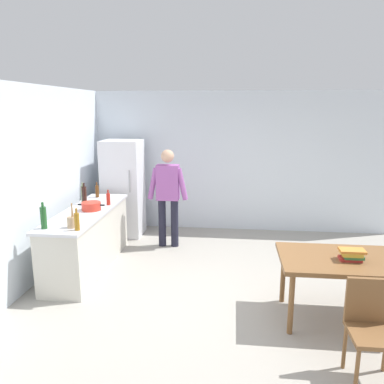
% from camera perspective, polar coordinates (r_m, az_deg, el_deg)
% --- Properties ---
extents(ground_plane, '(14.00, 14.00, 0.00)m').
position_cam_1_polar(ground_plane, '(5.05, 3.90, -15.75)').
color(ground_plane, '#9E998E').
extents(wall_back, '(6.40, 0.12, 2.70)m').
position_cam_1_polar(wall_back, '(7.52, 5.04, 4.53)').
color(wall_back, silver).
rests_on(wall_back, ground_plane).
extents(wall_left, '(0.12, 5.60, 2.70)m').
position_cam_1_polar(wall_left, '(5.50, -23.94, 0.55)').
color(wall_left, silver).
rests_on(wall_left, ground_plane).
extents(kitchen_counter, '(0.64, 2.20, 0.90)m').
position_cam_1_polar(kitchen_counter, '(5.99, -15.30, -6.80)').
color(kitchen_counter, beige).
rests_on(kitchen_counter, ground_plane).
extents(refrigerator, '(0.70, 0.67, 1.80)m').
position_cam_1_polar(refrigerator, '(7.30, -10.23, 0.56)').
color(refrigerator, white).
rests_on(refrigerator, ground_plane).
extents(person, '(0.70, 0.22, 1.70)m').
position_cam_1_polar(person, '(6.54, -3.61, 0.05)').
color(person, '#1E1E2D').
rests_on(person, ground_plane).
extents(dining_table, '(1.40, 0.90, 0.75)m').
position_cam_1_polar(dining_table, '(4.66, 21.63, -10.03)').
color(dining_table, brown).
rests_on(dining_table, ground_plane).
extents(chair, '(0.42, 0.42, 0.91)m').
position_cam_1_polar(chair, '(3.88, 25.29, -17.31)').
color(chair, brown).
rests_on(chair, ground_plane).
extents(cooking_pot, '(0.40, 0.28, 0.12)m').
position_cam_1_polar(cooking_pot, '(5.84, -14.81, -2.05)').
color(cooking_pot, red).
rests_on(cooking_pot, kitchen_counter).
extents(utensil_jar, '(0.11, 0.11, 0.32)m').
position_cam_1_polar(utensil_jar, '(5.06, -17.55, -4.24)').
color(utensil_jar, tan).
rests_on(utensil_jar, kitchen_counter).
extents(bottle_wine_dark, '(0.08, 0.08, 0.34)m').
position_cam_1_polar(bottle_wine_dark, '(6.21, -15.78, -0.44)').
color(bottle_wine_dark, black).
rests_on(bottle_wine_dark, kitchen_counter).
extents(bottle_vinegar_tall, '(0.06, 0.06, 0.32)m').
position_cam_1_polar(bottle_vinegar_tall, '(6.35, -16.00, -0.26)').
color(bottle_vinegar_tall, gray).
rests_on(bottle_vinegar_tall, kitchen_counter).
extents(bottle_oil_amber, '(0.06, 0.06, 0.28)m').
position_cam_1_polar(bottle_oil_amber, '(4.93, -16.81, -4.20)').
color(bottle_oil_amber, '#996619').
rests_on(bottle_oil_amber, kitchen_counter).
extents(bottle_wine_green, '(0.08, 0.08, 0.34)m').
position_cam_1_polar(bottle_wine_green, '(5.12, -21.29, -3.55)').
color(bottle_wine_green, '#1E5123').
rests_on(bottle_wine_green, kitchen_counter).
extents(bottle_beer_brown, '(0.06, 0.06, 0.26)m').
position_cam_1_polar(bottle_beer_brown, '(6.64, -13.98, 0.14)').
color(bottle_beer_brown, '#5B3314').
rests_on(bottle_beer_brown, kitchen_counter).
extents(bottle_sauce_red, '(0.06, 0.06, 0.24)m').
position_cam_1_polar(bottle_sauce_red, '(6.08, -12.39, -1.01)').
color(bottle_sauce_red, '#B22319').
rests_on(bottle_sauce_red, kitchen_counter).
extents(book_stack, '(0.27, 0.19, 0.13)m').
position_cam_1_polar(book_stack, '(4.57, 22.72, -8.60)').
color(book_stack, '#B22D28').
rests_on(book_stack, dining_table).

